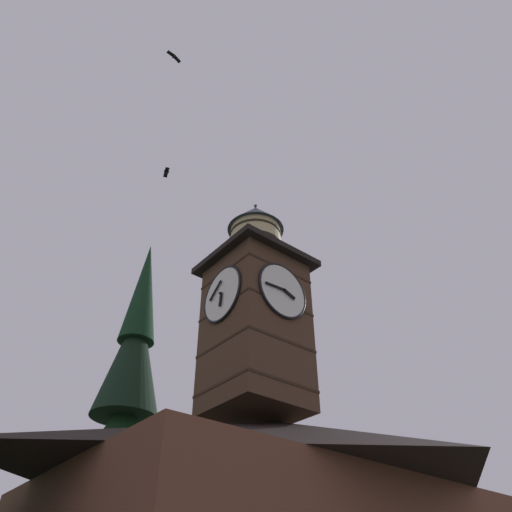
{
  "coord_description": "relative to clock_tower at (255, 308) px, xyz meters",
  "views": [
    {
      "loc": [
        12.35,
        10.7,
        1.5
      ],
      "look_at": [
        1.85,
        -2.3,
        13.91
      ],
      "focal_mm": 35.05,
      "sensor_mm": 36.0,
      "label": 1
    }
  ],
  "objects": [
    {
      "name": "pine_tree_behind",
      "position": [
        1.86,
        -6.4,
        -4.72
      ],
      "size": [
        5.18,
        5.18,
        17.46
      ],
      "color": "#473323",
      "rests_on": "ground_plane"
    },
    {
      "name": "flying_bird_high",
      "position": [
        5.42,
        0.82,
        10.77
      ],
      "size": [
        0.75,
        0.26,
        0.12
      ],
      "color": "black"
    },
    {
      "name": "moon",
      "position": [
        -19.01,
        -37.58,
        0.75
      ],
      "size": [
        2.07,
        2.07,
        2.07
      ],
      "color": "silver"
    },
    {
      "name": "clock_tower",
      "position": [
        0.0,
        0.0,
        0.0
      ],
      "size": [
        3.81,
        3.81,
        9.65
      ],
      "color": "#4C3323",
      "rests_on": "building_main"
    },
    {
      "name": "flying_bird_low",
      "position": [
        3.91,
        -1.41,
        6.13
      ],
      "size": [
        0.37,
        0.64,
        0.14
      ],
      "color": "black"
    }
  ]
}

